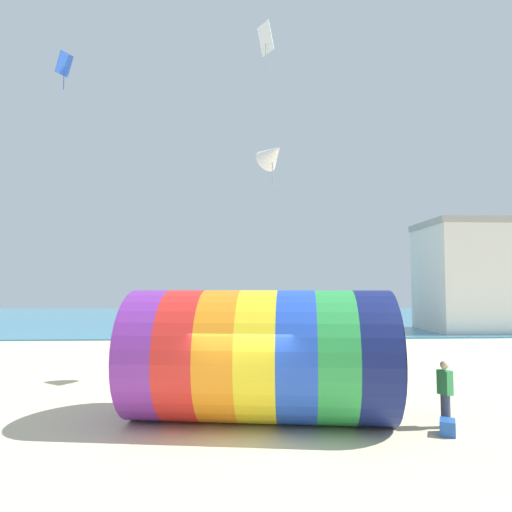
# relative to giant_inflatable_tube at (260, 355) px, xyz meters

# --- Properties ---
(ground_plane) EXTENTS (120.00, 120.00, 0.00)m
(ground_plane) POSITION_rel_giant_inflatable_tube_xyz_m (-0.58, -1.10, -1.76)
(ground_plane) COLOR beige
(sea) EXTENTS (120.00, 40.00, 0.10)m
(sea) POSITION_rel_giant_inflatable_tube_xyz_m (-0.58, 38.26, -1.71)
(sea) COLOR teal
(sea) RESTS_ON ground
(giant_inflatable_tube) EXTENTS (7.45, 4.43, 3.52)m
(giant_inflatable_tube) POSITION_rel_giant_inflatable_tube_xyz_m (0.00, 0.00, 0.00)
(giant_inflatable_tube) COLOR purple
(giant_inflatable_tube) RESTS_ON ground
(kite_handler) EXTENTS (0.33, 0.41, 1.70)m
(kite_handler) POSITION_rel_giant_inflatable_tube_xyz_m (4.76, -0.77, -0.89)
(kite_handler) COLOR #383D56
(kite_handler) RESTS_ON ground
(kite_white_delta) EXTENTS (1.53, 1.60, 1.96)m
(kite_white_delta) POSITION_rel_giant_inflatable_tube_xyz_m (0.79, 5.30, 7.12)
(kite_white_delta) COLOR white
(kite_blue_diamond) EXTENTS (0.61, 0.70, 1.48)m
(kite_blue_diamond) POSITION_rel_giant_inflatable_tube_xyz_m (-7.66, 5.81, 10.86)
(kite_blue_diamond) COLOR blue
(kite_white_diamond) EXTENTS (0.93, 1.17, 2.73)m
(kite_white_diamond) POSITION_rel_giant_inflatable_tube_xyz_m (1.00, 12.31, 15.78)
(kite_white_diamond) COLOR white
(bystander_near_water) EXTENTS (0.42, 0.35, 1.81)m
(bystander_near_water) POSITION_rel_giant_inflatable_tube_xyz_m (2.07, 7.49, -0.83)
(bystander_near_water) COLOR #726651
(bystander_near_water) RESTS_ON ground
(promenade_building) EXTENTS (12.51, 6.48, 8.74)m
(promenade_building) POSITION_rel_giant_inflatable_tube_xyz_m (20.61, 22.85, 2.62)
(promenade_building) COLOR silver
(promenade_building) RESTS_ON ground
(cooler_box) EXTENTS (0.55, 0.62, 0.36)m
(cooler_box) POSITION_rel_giant_inflatable_tube_xyz_m (4.53, -1.34, -1.58)
(cooler_box) COLOR #2659B2
(cooler_box) RESTS_ON ground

